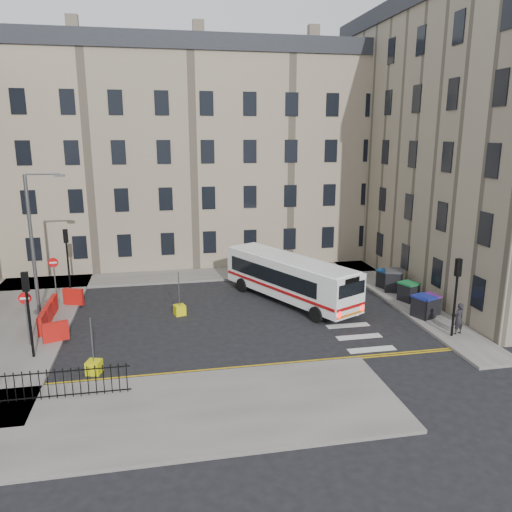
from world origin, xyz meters
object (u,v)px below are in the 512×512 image
object	(u,v)px
wheelie_bin_b	(429,304)
wheelie_bin_c	(408,292)
bollard_chevron	(94,367)
pedestrian	(459,319)
bollard_yellow	(180,310)
wheelie_bin_e	(386,279)
wheelie_bin_a	(423,306)
bus	(289,277)
wheelie_bin_d	(393,280)
streetlamp	(32,243)

from	to	relation	value
wheelie_bin_b	wheelie_bin_c	distance (m)	2.32
wheelie_bin_b	bollard_chevron	distance (m)	18.58
pedestrian	bollard_chevron	size ratio (longest dim) A/B	2.80
bollard_yellow	wheelie_bin_e	bearing A→B (deg)	9.23
wheelie_bin_e	wheelie_bin_a	bearing A→B (deg)	-113.51
bus	wheelie_bin_a	world-z (taller)	bus
wheelie_bin_a	pedestrian	world-z (taller)	pedestrian
wheelie_bin_c	wheelie_bin_a	bearing A→B (deg)	-121.56
wheelie_bin_a	wheelie_bin_d	world-z (taller)	wheelie_bin_d
streetlamp	wheelie_bin_e	world-z (taller)	streetlamp
wheelie_bin_a	wheelie_bin_e	bearing A→B (deg)	64.52
wheelie_bin_e	bollard_yellow	bearing A→B (deg)	169.74
pedestrian	bollard_chevron	world-z (taller)	pedestrian
bollard_yellow	bollard_chevron	world-z (taller)	same
streetlamp	bus	size ratio (longest dim) A/B	0.80
wheelie_bin_b	bollard_yellow	distance (m)	14.47
wheelie_bin_a	wheelie_bin_d	bearing A→B (deg)	62.31
wheelie_bin_a	wheelie_bin_b	world-z (taller)	wheelie_bin_a
wheelie_bin_e	bollard_chevron	size ratio (longest dim) A/B	2.24
wheelie_bin_c	pedestrian	size ratio (longest dim) A/B	0.79
wheelie_bin_d	wheelie_bin_e	xyz separation A→B (m)	(-0.14, 0.73, -0.12)
streetlamp	wheelie_bin_a	xyz separation A→B (m)	(21.54, -4.69, -3.56)
wheelie_bin_a	bus	bearing A→B (deg)	124.89
wheelie_bin_e	bus	bearing A→B (deg)	169.86
streetlamp	wheelie_bin_c	xyz separation A→B (m)	(22.05, -1.94, -3.59)
bus	wheelie_bin_d	world-z (taller)	bus
wheelie_bin_e	pedestrian	size ratio (longest dim) A/B	0.80
wheelie_bin_c	bollard_chevron	world-z (taller)	wheelie_bin_c
bus	bollard_chevron	bearing A→B (deg)	-171.08
wheelie_bin_b	streetlamp	bearing A→B (deg)	158.82
bus	wheelie_bin_d	distance (m)	7.28
wheelie_bin_d	bollard_yellow	distance (m)	14.19
wheelie_bin_a	bollard_yellow	xyz separation A→B (m)	(-13.56, 3.36, -0.48)
bus	wheelie_bin_e	size ratio (longest dim) A/B	7.54
streetlamp	wheelie_bin_c	world-z (taller)	streetlamp
wheelie_bin_d	bollard_chevron	world-z (taller)	wheelie_bin_d
bollard_chevron	pedestrian	bearing A→B (deg)	2.14
wheelie_bin_c	bus	bearing A→B (deg)	145.67
wheelie_bin_c	wheelie_bin_d	xyz separation A→B (m)	(0.02, 2.14, 0.13)
pedestrian	bollard_chevron	bearing A→B (deg)	-12.64
wheelie_bin_b	bollard_yellow	bearing A→B (deg)	158.05
streetlamp	bollard_yellow	size ratio (longest dim) A/B	13.57
wheelie_bin_c	bollard_yellow	size ratio (longest dim) A/B	2.23
wheelie_bin_a	bollard_chevron	bearing A→B (deg)	169.19
wheelie_bin_c	pedestrian	distance (m)	5.39
wheelie_bin_c	bollard_chevron	bearing A→B (deg)	177.47
wheelie_bin_a	wheelie_bin_c	xyz separation A→B (m)	(0.51, 2.76, -0.03)
wheelie_bin_d	wheelie_bin_e	world-z (taller)	wheelie_bin_d
wheelie_bin_b	pedestrian	bearing A→B (deg)	-102.48
bus	wheelie_bin_d	size ratio (longest dim) A/B	6.21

